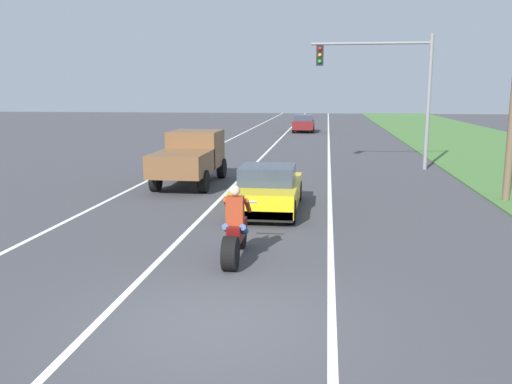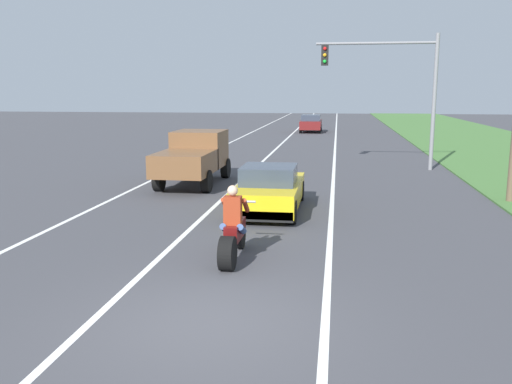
# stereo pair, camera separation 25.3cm
# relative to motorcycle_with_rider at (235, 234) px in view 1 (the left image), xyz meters

# --- Properties ---
(ground_plane) EXTENTS (160.00, 160.00, 0.00)m
(ground_plane) POSITION_rel_motorcycle_with_rider_xyz_m (0.19, -3.14, -0.59)
(ground_plane) COLOR #424247
(lane_stripe_left_solid) EXTENTS (0.14, 120.00, 0.01)m
(lane_stripe_left_solid) POSITION_rel_motorcycle_with_rider_xyz_m (-5.21, 16.86, -0.59)
(lane_stripe_left_solid) COLOR white
(lane_stripe_left_solid) RESTS_ON ground
(lane_stripe_right_solid) EXTENTS (0.14, 120.00, 0.01)m
(lane_stripe_right_solid) POSITION_rel_motorcycle_with_rider_xyz_m (1.99, 16.86, -0.59)
(lane_stripe_right_solid) COLOR white
(lane_stripe_right_solid) RESTS_ON ground
(lane_stripe_centre_dashed) EXTENTS (0.14, 120.00, 0.01)m
(lane_stripe_centre_dashed) POSITION_rel_motorcycle_with_rider_xyz_m (-1.61, 16.86, -0.59)
(lane_stripe_centre_dashed) COLOR white
(lane_stripe_centre_dashed) RESTS_ON ground
(motorcycle_with_rider) EXTENTS (0.70, 2.21, 1.62)m
(motorcycle_with_rider) POSITION_rel_motorcycle_with_rider_xyz_m (0.00, 0.00, 0.00)
(motorcycle_with_rider) COLOR black
(motorcycle_with_rider) RESTS_ON ground
(sports_car_yellow) EXTENTS (1.84, 4.30, 1.37)m
(sports_car_yellow) POSITION_rel_motorcycle_with_rider_xyz_m (0.15, 4.99, 0.04)
(sports_car_yellow) COLOR yellow
(sports_car_yellow) RESTS_ON ground
(pickup_truck_left_lane_brown) EXTENTS (2.02, 4.80, 1.98)m
(pickup_truck_left_lane_brown) POSITION_rel_motorcycle_with_rider_xyz_m (-3.27, 9.21, 0.51)
(pickup_truck_left_lane_brown) COLOR brown
(pickup_truck_left_lane_brown) RESTS_ON ground
(traffic_light_mast_near) EXTENTS (5.35, 0.34, 6.00)m
(traffic_light_mast_near) POSITION_rel_motorcycle_with_rider_xyz_m (4.62, 14.52, 3.45)
(traffic_light_mast_near) COLOR gray
(traffic_light_mast_near) RESTS_ON ground
(distant_car_far_ahead) EXTENTS (1.80, 4.00, 1.50)m
(distant_car_far_ahead) POSITION_rel_motorcycle_with_rider_xyz_m (-0.17, 36.66, 0.18)
(distant_car_far_ahead) COLOR maroon
(distant_car_far_ahead) RESTS_ON ground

